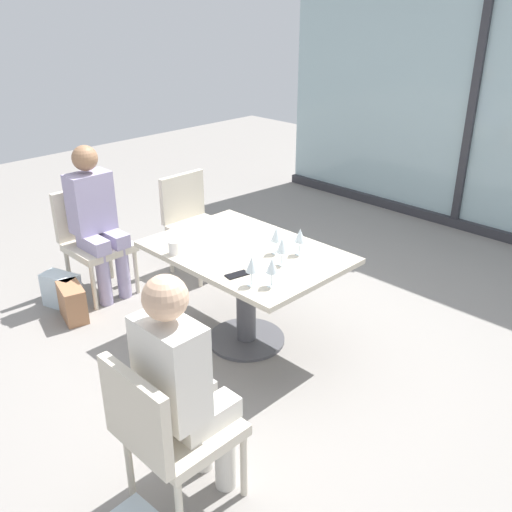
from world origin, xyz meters
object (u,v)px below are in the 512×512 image
at_px(chair_front_right, 166,428).
at_px(coffee_cup, 174,248).
at_px(cell_phone_on_table, 237,275).
at_px(wine_glass_4, 282,246).
at_px(wine_glass_0, 276,235).
at_px(person_front_right, 183,381).
at_px(chair_side_end, 92,236).
at_px(wine_glass_3, 272,266).
at_px(person_side_end, 96,216).
at_px(handbag_0, 62,290).
at_px(dining_table_main, 246,273).
at_px(wine_glass_1, 252,265).
at_px(wine_glass_2, 300,236).
at_px(handbag_2, 72,302).
at_px(chair_far_left, 194,218).

height_order(chair_front_right, coffee_cup, chair_front_right).
bearing_deg(coffee_cup, cell_phone_on_table, 8.17).
bearing_deg(wine_glass_4, wine_glass_0, 145.93).
bearing_deg(coffee_cup, person_front_right, -36.13).
height_order(chair_side_end, wine_glass_3, wine_glass_3).
distance_m(wine_glass_0, wine_glass_4, 0.18).
xyz_separation_m(chair_side_end, person_side_end, (0.11, -0.00, 0.20)).
xyz_separation_m(chair_front_right, handbag_0, (-2.22, 0.59, -0.36)).
xyz_separation_m(wine_glass_4, coffee_cup, (-0.62, -0.39, -0.09)).
relative_size(dining_table_main, chair_side_end, 1.52).
bearing_deg(chair_side_end, cell_phone_on_table, 1.14).
height_order(wine_glass_1, wine_glass_2, same).
distance_m(dining_table_main, wine_glass_2, 0.48).
relative_size(chair_front_right, wine_glass_2, 4.70).
distance_m(chair_side_end, handbag_0, 0.51).
distance_m(wine_glass_1, coffee_cup, 0.69).
height_order(wine_glass_3, coffee_cup, wine_glass_3).
bearing_deg(coffee_cup, wine_glass_4, 31.68).
xyz_separation_m(wine_glass_3, cell_phone_on_table, (-0.25, -0.05, -0.13)).
distance_m(person_front_right, wine_glass_0, 1.43).
bearing_deg(chair_side_end, handbag_2, -52.76).
distance_m(person_side_end, coffee_cup, 1.08).
xyz_separation_m(person_front_right, handbag_0, (-2.22, 0.48, -0.56)).
bearing_deg(wine_glass_2, dining_table_main, -146.61).
bearing_deg(person_side_end, person_front_right, -21.13).
bearing_deg(coffee_cup, handbag_0, -164.47).
xyz_separation_m(dining_table_main, wine_glass_1, (0.39, -0.33, 0.31)).
distance_m(chair_side_end, wine_glass_1, 1.91).
distance_m(wine_glass_4, coffee_cup, 0.74).
bearing_deg(person_front_right, chair_far_left, 139.68).
distance_m(chair_front_right, wine_glass_0, 1.56).
height_order(wine_glass_0, cell_phone_on_table, wine_glass_0).
xyz_separation_m(person_side_end, wine_glass_3, (1.86, 0.08, 0.16)).
bearing_deg(handbag_2, chair_far_left, 104.92).
relative_size(coffee_cup, handbag_2, 0.30).
bearing_deg(handbag_0, wine_glass_2, 8.92).
relative_size(chair_far_left, wine_glass_0, 4.70).
bearing_deg(handbag_0, cell_phone_on_table, -5.29).
distance_m(dining_table_main, chair_side_end, 1.52).
distance_m(person_side_end, wine_glass_1, 1.77).
distance_m(wine_glass_4, cell_phone_on_table, 0.35).
relative_size(wine_glass_4, handbag_0, 0.62).
distance_m(wine_glass_1, wine_glass_3, 0.12).
xyz_separation_m(dining_table_main, handbag_2, (-1.18, -0.73, -0.41)).
height_order(dining_table_main, chair_front_right, chair_front_right).
relative_size(chair_front_right, person_front_right, 0.69).
height_order(wine_glass_2, handbag_2, wine_glass_2).
relative_size(person_side_end, wine_glass_2, 6.81).
xyz_separation_m(wine_glass_4, handbag_0, (-1.76, -0.70, -0.72)).
relative_size(chair_far_left, wine_glass_1, 4.70).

